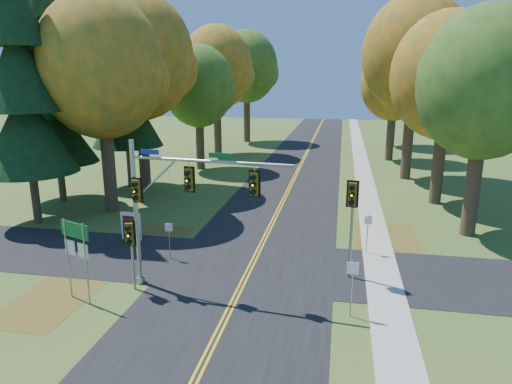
% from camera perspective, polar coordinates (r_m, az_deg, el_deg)
% --- Properties ---
extents(ground, '(160.00, 160.00, 0.00)m').
position_cam_1_polar(ground, '(20.82, -1.64, -11.28)').
color(ground, '#35571E').
rests_on(ground, ground).
extents(road_main, '(8.00, 160.00, 0.02)m').
position_cam_1_polar(road_main, '(20.81, -1.64, -11.26)').
color(road_main, black).
rests_on(road_main, ground).
extents(road_cross, '(60.00, 6.00, 0.02)m').
position_cam_1_polar(road_cross, '(22.59, -0.55, -9.10)').
color(road_cross, black).
rests_on(road_cross, ground).
extents(centerline_left, '(0.10, 160.00, 0.01)m').
position_cam_1_polar(centerline_left, '(20.83, -1.92, -11.19)').
color(centerline_left, gold).
rests_on(centerline_left, road_main).
extents(centerline_right, '(0.10, 160.00, 0.01)m').
position_cam_1_polar(centerline_right, '(20.79, -1.37, -11.24)').
color(centerline_right, gold).
rests_on(centerline_right, road_main).
extents(sidewalk_east, '(1.60, 160.00, 0.06)m').
position_cam_1_polar(sidewalk_east, '(20.52, 15.94, -12.18)').
color(sidewalk_east, '#9E998E').
rests_on(sidewalk_east, ground).
extents(leaf_patch_w_near, '(4.00, 6.00, 0.00)m').
position_cam_1_polar(leaf_patch_w_near, '(26.28, -13.79, -6.09)').
color(leaf_patch_w_near, brown).
rests_on(leaf_patch_w_near, ground).
extents(leaf_patch_e, '(3.50, 8.00, 0.00)m').
position_cam_1_polar(leaf_patch_e, '(26.08, 16.16, -6.42)').
color(leaf_patch_e, brown).
rests_on(leaf_patch_e, ground).
extents(leaf_patch_w_far, '(3.00, 5.00, 0.00)m').
position_cam_1_polar(leaf_patch_w_far, '(21.20, -24.25, -12.12)').
color(leaf_patch_w_far, brown).
rests_on(leaf_patch_w_far, ground).
extents(tree_w_a, '(8.00, 8.00, 14.15)m').
position_cam_1_polar(tree_w_a, '(31.59, -18.64, 14.52)').
color(tree_w_a, '#38281C').
rests_on(tree_w_a, ground).
extents(tree_e_a, '(7.20, 7.20, 12.73)m').
position_cam_1_polar(tree_e_a, '(28.12, 26.81, 11.91)').
color(tree_e_a, '#38281C').
rests_on(tree_e_a, ground).
extents(tree_w_b, '(8.60, 8.60, 15.38)m').
position_cam_1_polar(tree_w_b, '(38.06, -14.37, 16.00)').
color(tree_w_b, '#38281C').
rests_on(tree_w_b, ground).
extents(tree_e_b, '(7.60, 7.60, 13.33)m').
position_cam_1_polar(tree_e_b, '(34.59, 22.86, 13.11)').
color(tree_e_b, '#38281C').
rests_on(tree_e_b, ground).
extents(tree_w_c, '(6.80, 6.80, 11.91)m').
position_cam_1_polar(tree_w_c, '(44.91, -7.10, 12.92)').
color(tree_w_c, '#38281C').
rests_on(tree_w_c, ground).
extents(tree_e_c, '(8.80, 8.80, 15.79)m').
position_cam_1_polar(tree_e_c, '(42.44, 19.34, 15.84)').
color(tree_e_c, '#38281C').
rests_on(tree_e_c, ground).
extents(tree_w_d, '(8.20, 8.20, 14.56)m').
position_cam_1_polar(tree_w_d, '(53.42, -4.86, 15.16)').
color(tree_w_d, '#38281C').
rests_on(tree_w_d, ground).
extents(tree_e_d, '(7.00, 7.00, 12.32)m').
position_cam_1_polar(tree_e_d, '(51.46, 16.95, 12.92)').
color(tree_e_d, '#38281C').
rests_on(tree_e_d, ground).
extents(tree_w_e, '(8.40, 8.40, 14.97)m').
position_cam_1_polar(tree_w_e, '(63.75, -1.09, 15.34)').
color(tree_w_e, '#38281C').
rests_on(tree_w_e, ground).
extents(tree_e_e, '(7.80, 7.80, 13.74)m').
position_cam_1_polar(tree_e_e, '(62.23, 17.14, 13.94)').
color(tree_e_e, '#38281C').
rests_on(tree_e_e, ground).
extents(pine_a, '(5.60, 5.60, 19.48)m').
position_cam_1_polar(pine_a, '(30.59, -27.42, 13.14)').
color(pine_a, '#38281C').
rests_on(pine_a, ground).
extents(pine_b, '(5.60, 5.60, 17.31)m').
position_cam_1_polar(pine_b, '(35.53, -24.21, 11.79)').
color(pine_b, '#38281C').
rests_on(pine_b, ground).
extents(pine_c, '(5.60, 5.60, 20.56)m').
position_cam_1_polar(pine_c, '(38.33, -16.28, 14.85)').
color(pine_c, '#38281C').
rests_on(pine_c, ground).
extents(traffic_mast, '(7.07, 1.02, 6.44)m').
position_cam_1_polar(traffic_mast, '(19.22, -10.51, -0.55)').
color(traffic_mast, '#95989D').
rests_on(traffic_mast, ground).
extents(east_signal_pole, '(0.53, 0.62, 4.63)m').
position_cam_1_polar(east_signal_pole, '(20.37, 11.92, -1.61)').
color(east_signal_pole, gray).
rests_on(east_signal_pole, ground).
extents(ped_signal_pole, '(0.50, 0.59, 3.20)m').
position_cam_1_polar(ped_signal_pole, '(19.86, -15.46, -5.69)').
color(ped_signal_pole, gray).
rests_on(ped_signal_pole, ground).
extents(route_sign_cluster, '(1.52, 0.63, 3.45)m').
position_cam_1_polar(route_sign_cluster, '(19.75, -21.61, -6.15)').
color(route_sign_cluster, gray).
rests_on(route_sign_cluster, ground).
extents(info_kiosk, '(1.18, 0.27, 1.62)m').
position_cam_1_polar(info_kiosk, '(26.53, -15.35, -4.17)').
color(info_kiosk, silver).
rests_on(info_kiosk, ground).
extents(reg_sign_e_north, '(0.40, 0.14, 2.12)m').
position_cam_1_polar(reg_sign_e_north, '(24.15, 13.80, -4.30)').
color(reg_sign_e_north, gray).
rests_on(reg_sign_e_north, ground).
extents(reg_sign_e_south, '(0.44, 0.07, 2.33)m').
position_cam_1_polar(reg_sign_e_south, '(17.84, 11.93, -10.52)').
color(reg_sign_e_south, gray).
rests_on(reg_sign_e_south, ground).
extents(reg_sign_w, '(0.37, 0.07, 1.96)m').
position_cam_1_polar(reg_sign_w, '(23.23, -10.81, -5.17)').
color(reg_sign_w, gray).
rests_on(reg_sign_w, ground).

